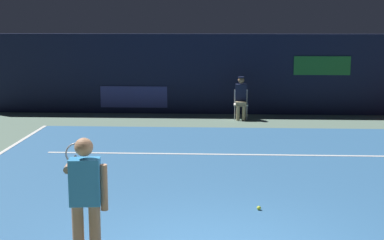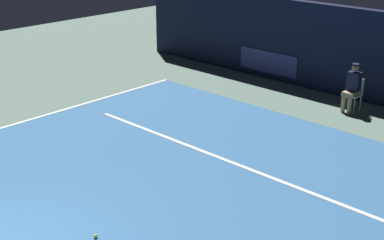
% 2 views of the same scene
% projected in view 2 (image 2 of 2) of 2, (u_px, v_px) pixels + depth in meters
% --- Properties ---
extents(ground_plane, '(31.78, 31.78, 0.00)m').
position_uv_depth(ground_plane, '(159.00, 184.00, 11.22)').
color(ground_plane, slate).
extents(court_surface, '(10.26, 10.19, 0.01)m').
position_uv_depth(court_surface, '(159.00, 184.00, 11.22)').
color(court_surface, '#336699').
rests_on(court_surface, ground).
extents(line_sideline_right, '(0.10, 10.19, 0.01)m').
position_uv_depth(line_sideline_right, '(25.00, 121.00, 14.48)').
color(line_sideline_right, white).
rests_on(line_sideline_right, court_surface).
extents(line_service, '(8.00, 0.10, 0.01)m').
position_uv_depth(line_service, '(217.00, 157.00, 12.42)').
color(line_service, white).
rests_on(line_service, court_surface).
extents(back_wall, '(16.22, 0.33, 2.60)m').
position_uv_depth(back_wall, '(353.00, 54.00, 15.93)').
color(back_wall, '#141933').
rests_on(back_wall, ground).
extents(line_judge_on_chair, '(0.44, 0.53, 1.32)m').
position_uv_depth(line_judge_on_chair, '(353.00, 87.00, 15.01)').
color(line_judge_on_chair, white).
rests_on(line_judge_on_chair, ground).
extents(tennis_ball, '(0.07, 0.07, 0.07)m').
position_uv_depth(tennis_ball, '(95.00, 236.00, 9.38)').
color(tennis_ball, '#CCE033').
rests_on(tennis_ball, court_surface).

